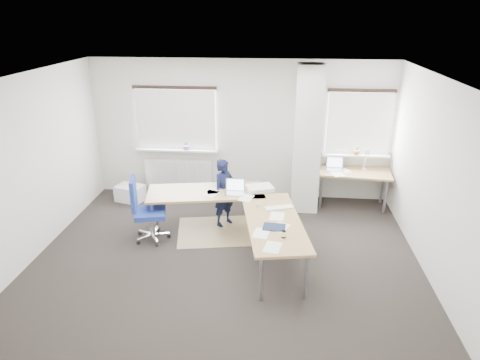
# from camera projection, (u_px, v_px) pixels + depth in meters

# --- Properties ---
(ground) EXTENTS (6.00, 6.00, 0.00)m
(ground) POSITION_uv_depth(u_px,v_px,m) (226.00, 257.00, 6.79)
(ground) COLOR black
(ground) RESTS_ON ground
(room_shell) EXTENTS (6.04, 5.04, 2.82)m
(room_shell) POSITION_uv_depth(u_px,v_px,m) (240.00, 143.00, 6.55)
(room_shell) COLOR silver
(room_shell) RESTS_ON ground
(floor_mat) EXTENTS (1.53, 1.36, 0.01)m
(floor_mat) POSITION_uv_depth(u_px,v_px,m) (217.00, 231.00, 7.57)
(floor_mat) COLOR olive
(floor_mat) RESTS_ON ground
(white_crate) EXTENTS (0.62, 0.51, 0.32)m
(white_crate) POSITION_uv_depth(u_px,v_px,m) (130.00, 193.00, 8.74)
(white_crate) COLOR white
(white_crate) RESTS_ON ground
(desk_main) EXTENTS (2.82, 2.63, 0.96)m
(desk_main) POSITION_uv_depth(u_px,v_px,m) (240.00, 207.00, 6.90)
(desk_main) COLOR olive
(desk_main) RESTS_ON ground
(desk_side) EXTENTS (1.46, 0.83, 1.22)m
(desk_side) POSITION_uv_depth(u_px,v_px,m) (353.00, 173.00, 8.33)
(desk_side) COLOR olive
(desk_side) RESTS_ON ground
(task_chair) EXTENTS (0.62, 0.61, 1.12)m
(task_chair) POSITION_uv_depth(u_px,v_px,m) (149.00, 223.00, 7.19)
(task_chair) COLOR navy
(task_chair) RESTS_ON ground
(person) EXTENTS (0.52, 0.54, 1.24)m
(person) POSITION_uv_depth(u_px,v_px,m) (224.00, 193.00, 7.60)
(person) COLOR black
(person) RESTS_ON ground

